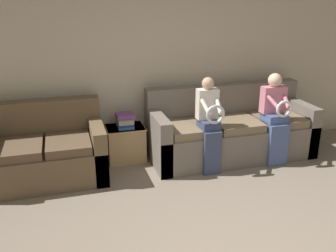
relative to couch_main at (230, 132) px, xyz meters
name	(u,v)px	position (x,y,z in m)	size (l,w,h in m)	color
wall_back	(154,64)	(-0.96, 0.52, 0.92)	(7.54, 0.06, 2.55)	beige
couch_main	(230,132)	(0.00, 0.00, 0.00)	(2.28, 0.86, 0.98)	#70665B
couch_side	(46,153)	(-2.49, 0.00, -0.02)	(1.43, 0.88, 0.93)	brown
child_left_seated	(209,121)	(-0.47, -0.36, 0.32)	(0.27, 0.37, 1.22)	#384260
child_right_seated	(275,115)	(0.47, -0.36, 0.32)	(0.33, 0.38, 1.22)	#475B8E
side_shelf	(126,143)	(-1.45, 0.26, -0.10)	(0.52, 0.42, 0.49)	tan
book_stack	(125,121)	(-1.45, 0.26, 0.22)	(0.24, 0.29, 0.18)	#33569E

